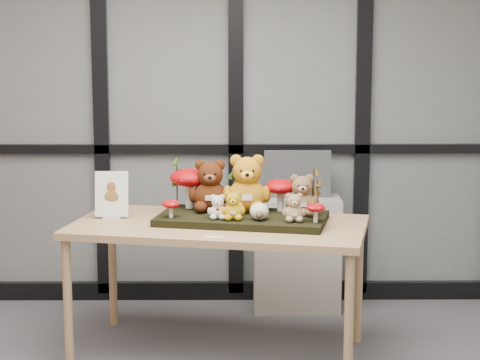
{
  "coord_description": "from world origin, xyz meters",
  "views": [
    {
      "loc": [
        0.44,
        -3.32,
        1.83
      ],
      "look_at": [
        0.47,
        1.4,
        1.02
      ],
      "focal_mm": 65.0,
      "sensor_mm": 36.0,
      "label": 1
    }
  ],
  "objects_px": {
    "bear_tan_back": "(302,193)",
    "plush_cream_hedgehog": "(259,211)",
    "display_table": "(219,235)",
    "diorama_tray": "(242,219)",
    "bear_white_bow": "(218,205)",
    "mushroom_back_left": "(190,186)",
    "mushroom_back_right": "(281,194)",
    "mushroom_front_right": "(316,212)",
    "mushroom_front_left": "(171,208)",
    "monitor": "(297,174)",
    "bear_brown_medium": "(210,183)",
    "sign_holder": "(112,197)",
    "bear_beige_small": "(294,206)",
    "cabinet": "(297,253)",
    "bear_pooh_yellow": "(247,180)",
    "bear_small_yellow": "(233,204)"
  },
  "relations": [
    {
      "from": "bear_tan_back",
      "to": "plush_cream_hedgehog",
      "type": "xyz_separation_m",
      "value": [
        -0.24,
        -0.13,
        -0.08
      ]
    },
    {
      "from": "display_table",
      "to": "diorama_tray",
      "type": "relative_size",
      "value": 1.88
    },
    {
      "from": "bear_white_bow",
      "to": "plush_cream_hedgehog",
      "type": "distance_m",
      "value": 0.23
    },
    {
      "from": "diorama_tray",
      "to": "mushroom_back_left",
      "type": "height_order",
      "value": "mushroom_back_left"
    },
    {
      "from": "mushroom_back_right",
      "to": "mushroom_front_right",
      "type": "xyz_separation_m",
      "value": [
        0.17,
        -0.31,
        -0.04
      ]
    },
    {
      "from": "mushroom_front_left",
      "to": "diorama_tray",
      "type": "bearing_deg",
      "value": 9.11
    },
    {
      "from": "monitor",
      "to": "display_table",
      "type": "bearing_deg",
      "value": -120.66
    },
    {
      "from": "bear_brown_medium",
      "to": "mushroom_front_left",
      "type": "height_order",
      "value": "bear_brown_medium"
    },
    {
      "from": "mushroom_front_right",
      "to": "sign_holder",
      "type": "height_order",
      "value": "sign_holder"
    },
    {
      "from": "bear_beige_small",
      "to": "mushroom_front_right",
      "type": "bearing_deg",
      "value": -1.99
    },
    {
      "from": "mushroom_back_left",
      "to": "cabinet",
      "type": "bearing_deg",
      "value": 40.87
    },
    {
      "from": "plush_cream_hedgehog",
      "to": "monitor",
      "type": "distance_m",
      "value": 0.98
    },
    {
      "from": "display_table",
      "to": "bear_pooh_yellow",
      "type": "bearing_deg",
      "value": 51.12
    },
    {
      "from": "mushroom_back_left",
      "to": "mushroom_front_right",
      "type": "xyz_separation_m",
      "value": [
        0.7,
        -0.4,
        -0.07
      ]
    },
    {
      "from": "mushroom_front_right",
      "to": "bear_brown_medium",
      "type": "bearing_deg",
      "value": 150.96
    },
    {
      "from": "plush_cream_hedgehog",
      "to": "mushroom_front_right",
      "type": "xyz_separation_m",
      "value": [
        0.3,
        -0.07,
        0.01
      ]
    },
    {
      "from": "bear_pooh_yellow",
      "to": "bear_white_bow",
      "type": "bearing_deg",
      "value": -118.8
    },
    {
      "from": "display_table",
      "to": "diorama_tray",
      "type": "xyz_separation_m",
      "value": [
        0.13,
        0.03,
        0.09
      ]
    },
    {
      "from": "diorama_tray",
      "to": "mushroom_back_right",
      "type": "distance_m",
      "value": 0.28
    },
    {
      "from": "mushroom_front_right",
      "to": "mushroom_back_right",
      "type": "bearing_deg",
      "value": 119.59
    },
    {
      "from": "bear_white_bow",
      "to": "cabinet",
      "type": "height_order",
      "value": "bear_white_bow"
    },
    {
      "from": "diorama_tray",
      "to": "bear_white_bow",
      "type": "bearing_deg",
      "value": -133.35
    },
    {
      "from": "plush_cream_hedgehog",
      "to": "mushroom_front_left",
      "type": "bearing_deg",
      "value": -175.16
    },
    {
      "from": "display_table",
      "to": "bear_beige_small",
      "type": "distance_m",
      "value": 0.47
    },
    {
      "from": "mushroom_front_right",
      "to": "bear_tan_back",
      "type": "bearing_deg",
      "value": 106.8
    },
    {
      "from": "bear_small_yellow",
      "to": "sign_holder",
      "type": "distance_m",
      "value": 0.74
    },
    {
      "from": "display_table",
      "to": "bear_pooh_yellow",
      "type": "distance_m",
      "value": 0.36
    },
    {
      "from": "bear_pooh_yellow",
      "to": "bear_brown_medium",
      "type": "relative_size",
      "value": 1.12
    },
    {
      "from": "bear_tan_back",
      "to": "mushroom_front_right",
      "type": "bearing_deg",
      "value": -61.22
    },
    {
      "from": "bear_brown_medium",
      "to": "sign_holder",
      "type": "xyz_separation_m",
      "value": [
        -0.57,
        -0.02,
        -0.08
      ]
    },
    {
      "from": "bear_tan_back",
      "to": "plush_cream_hedgehog",
      "type": "distance_m",
      "value": 0.29
    },
    {
      "from": "monitor",
      "to": "bear_beige_small",
      "type": "bearing_deg",
      "value": -95.15
    },
    {
      "from": "display_table",
      "to": "monitor",
      "type": "bearing_deg",
      "value": 71.32
    },
    {
      "from": "bear_white_bow",
      "to": "mushroom_front_right",
      "type": "distance_m",
      "value": 0.54
    },
    {
      "from": "bear_brown_medium",
      "to": "mushroom_front_left",
      "type": "bearing_deg",
      "value": -125.57
    },
    {
      "from": "cabinet",
      "to": "monitor",
      "type": "distance_m",
      "value": 0.53
    },
    {
      "from": "mushroom_back_left",
      "to": "mushroom_front_left",
      "type": "bearing_deg",
      "value": -108.54
    },
    {
      "from": "bear_small_yellow",
      "to": "cabinet",
      "type": "xyz_separation_m",
      "value": [
        0.42,
        0.91,
        -0.52
      ]
    },
    {
      "from": "cabinet",
      "to": "mushroom_front_left",
      "type": "bearing_deg",
      "value": -131.79
    },
    {
      "from": "plush_cream_hedgehog",
      "to": "display_table",
      "type": "bearing_deg",
      "value": 170.11
    },
    {
      "from": "plush_cream_hedgehog",
      "to": "mushroom_back_right",
      "type": "height_order",
      "value": "mushroom_back_right"
    },
    {
      "from": "bear_pooh_yellow",
      "to": "mushroom_front_left",
      "type": "bearing_deg",
      "value": -147.38
    },
    {
      "from": "bear_brown_medium",
      "to": "bear_beige_small",
      "type": "bearing_deg",
      "value": -20.29
    },
    {
      "from": "mushroom_front_left",
      "to": "mushroom_front_right",
      "type": "relative_size",
      "value": 0.94
    },
    {
      "from": "bear_small_yellow",
      "to": "bear_beige_small",
      "type": "xyz_separation_m",
      "value": [
        0.33,
        -0.05,
        -0.0
      ]
    },
    {
      "from": "bear_tan_back",
      "to": "monitor",
      "type": "height_order",
      "value": "monitor"
    },
    {
      "from": "mushroom_back_right",
      "to": "sign_holder",
      "type": "bearing_deg",
      "value": 179.99
    },
    {
      "from": "bear_small_yellow",
      "to": "bear_beige_small",
      "type": "height_order",
      "value": "bear_small_yellow"
    },
    {
      "from": "bear_white_bow",
      "to": "mushroom_back_right",
      "type": "relative_size",
      "value": 0.74
    },
    {
      "from": "bear_beige_small",
      "to": "mushroom_front_left",
      "type": "xyz_separation_m",
      "value": [
        -0.68,
        0.1,
        -0.03
      ]
    }
  ]
}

